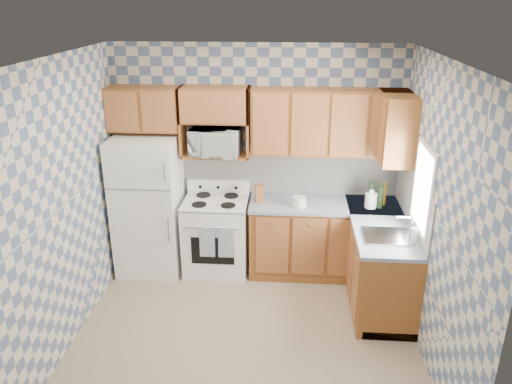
# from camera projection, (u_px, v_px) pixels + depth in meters

# --- Properties ---
(floor) EXTENTS (3.40, 3.40, 0.00)m
(floor) POSITION_uv_depth(u_px,v_px,m) (246.00, 334.00, 5.03)
(floor) COLOR #89735A
(floor) RESTS_ON ground
(back_wall) EXTENTS (3.40, 0.02, 2.70)m
(back_wall) POSITION_uv_depth(u_px,v_px,m) (257.00, 158.00, 6.02)
(back_wall) COLOR slate
(back_wall) RESTS_ON ground
(right_wall) EXTENTS (0.02, 3.20, 2.70)m
(right_wall) POSITION_uv_depth(u_px,v_px,m) (435.00, 218.00, 4.42)
(right_wall) COLOR slate
(right_wall) RESTS_ON ground
(backsplash_back) EXTENTS (2.60, 0.02, 0.56)m
(backsplash_back) POSITION_uv_depth(u_px,v_px,m) (290.00, 171.00, 6.04)
(backsplash_back) COLOR silver
(backsplash_back) RESTS_ON back_wall
(backsplash_right) EXTENTS (0.02, 1.60, 0.56)m
(backsplash_right) POSITION_uv_depth(u_px,v_px,m) (412.00, 199.00, 5.22)
(backsplash_right) COLOR silver
(backsplash_right) RESTS_ON right_wall
(refrigerator) EXTENTS (0.75, 0.70, 1.68)m
(refrigerator) POSITION_uv_depth(u_px,v_px,m) (149.00, 206.00, 5.97)
(refrigerator) COLOR white
(refrigerator) RESTS_ON floor
(stove_body) EXTENTS (0.76, 0.65, 0.90)m
(stove_body) POSITION_uv_depth(u_px,v_px,m) (217.00, 236.00, 6.08)
(stove_body) COLOR white
(stove_body) RESTS_ON floor
(cooktop) EXTENTS (0.76, 0.65, 0.02)m
(cooktop) POSITION_uv_depth(u_px,v_px,m) (216.00, 202.00, 5.91)
(cooktop) COLOR silver
(cooktop) RESTS_ON stove_body
(backguard) EXTENTS (0.76, 0.08, 0.17)m
(backguard) POSITION_uv_depth(u_px,v_px,m) (219.00, 186.00, 6.13)
(backguard) COLOR white
(backguard) RESTS_ON cooktop
(dish_towel_left) EXTENTS (0.18, 0.02, 0.37)m
(dish_towel_left) POSITION_uv_depth(u_px,v_px,m) (207.00, 242.00, 5.73)
(dish_towel_left) COLOR navy
(dish_towel_left) RESTS_ON stove_body
(dish_towel_right) EXTENTS (0.18, 0.02, 0.37)m
(dish_towel_right) POSITION_uv_depth(u_px,v_px,m) (226.00, 243.00, 5.71)
(dish_towel_right) COLOR navy
(dish_towel_right) RESTS_ON stove_body
(base_cabinets_back) EXTENTS (1.75, 0.60, 0.88)m
(base_cabinets_back) POSITION_uv_depth(u_px,v_px,m) (323.00, 239.00, 6.02)
(base_cabinets_back) COLOR brown
(base_cabinets_back) RESTS_ON floor
(base_cabinets_right) EXTENTS (0.60, 1.60, 0.88)m
(base_cabinets_right) POSITION_uv_depth(u_px,v_px,m) (378.00, 262.00, 5.51)
(base_cabinets_right) COLOR brown
(base_cabinets_right) RESTS_ON floor
(countertop_back) EXTENTS (1.77, 0.63, 0.04)m
(countertop_back) POSITION_uv_depth(u_px,v_px,m) (325.00, 204.00, 5.84)
(countertop_back) COLOR slate
(countertop_back) RESTS_ON base_cabinets_back
(countertop_right) EXTENTS (0.63, 1.60, 0.04)m
(countertop_right) POSITION_uv_depth(u_px,v_px,m) (381.00, 224.00, 5.35)
(countertop_right) COLOR slate
(countertop_right) RESTS_ON base_cabinets_right
(upper_cabinets_back) EXTENTS (1.75, 0.33, 0.74)m
(upper_cabinets_back) POSITION_uv_depth(u_px,v_px,m) (329.00, 122.00, 5.62)
(upper_cabinets_back) COLOR brown
(upper_cabinets_back) RESTS_ON back_wall
(upper_cabinets_fridge) EXTENTS (0.82, 0.33, 0.50)m
(upper_cabinets_fridge) POSITION_uv_depth(u_px,v_px,m) (144.00, 109.00, 5.72)
(upper_cabinets_fridge) COLOR brown
(upper_cabinets_fridge) RESTS_ON back_wall
(upper_cabinets_right) EXTENTS (0.33, 0.70, 0.74)m
(upper_cabinets_right) POSITION_uv_depth(u_px,v_px,m) (396.00, 127.00, 5.40)
(upper_cabinets_right) COLOR brown
(upper_cabinets_right) RESTS_ON right_wall
(microwave_shelf) EXTENTS (0.80, 0.33, 0.03)m
(microwave_shelf) POSITION_uv_depth(u_px,v_px,m) (216.00, 155.00, 5.86)
(microwave_shelf) COLOR brown
(microwave_shelf) RESTS_ON back_wall
(microwave) EXTENTS (0.60, 0.43, 0.31)m
(microwave) POSITION_uv_depth(u_px,v_px,m) (216.00, 142.00, 5.76)
(microwave) COLOR white
(microwave) RESTS_ON microwave_shelf
(sink) EXTENTS (0.48, 0.40, 0.03)m
(sink) POSITION_uv_depth(u_px,v_px,m) (388.00, 237.00, 5.01)
(sink) COLOR #B7B7BC
(sink) RESTS_ON countertop_right
(window) EXTENTS (0.02, 0.66, 0.86)m
(window) POSITION_uv_depth(u_px,v_px,m) (423.00, 189.00, 4.80)
(window) COLOR silver
(window) RESTS_ON right_wall
(bottle_0) EXTENTS (0.06, 0.06, 0.29)m
(bottle_0) POSITION_uv_depth(u_px,v_px,m) (371.00, 194.00, 5.71)
(bottle_0) COLOR black
(bottle_0) RESTS_ON countertop_back
(bottle_1) EXTENTS (0.06, 0.06, 0.27)m
(bottle_1) POSITION_uv_depth(u_px,v_px,m) (380.00, 197.00, 5.66)
(bottle_1) COLOR black
(bottle_1) RESTS_ON countertop_back
(bottle_2) EXTENTS (0.06, 0.06, 0.25)m
(bottle_2) POSITION_uv_depth(u_px,v_px,m) (383.00, 194.00, 5.75)
(bottle_2) COLOR #623F09
(bottle_2) RESTS_ON countertop_back
(knife_block) EXTENTS (0.12, 0.12, 0.21)m
(knife_block) POSITION_uv_depth(u_px,v_px,m) (259.00, 193.00, 5.83)
(knife_block) COLOR brown
(knife_block) RESTS_ON countertop_back
(electric_kettle) EXTENTS (0.13, 0.13, 0.17)m
(electric_kettle) POSITION_uv_depth(u_px,v_px,m) (371.00, 200.00, 5.68)
(electric_kettle) COLOR white
(electric_kettle) RESTS_ON countertop_back
(food_containers) EXTENTS (0.17, 0.17, 0.11)m
(food_containers) POSITION_uv_depth(u_px,v_px,m) (299.00, 202.00, 5.73)
(food_containers) COLOR silver
(food_containers) RESTS_ON countertop_back
(soap_bottle) EXTENTS (0.06, 0.06, 0.17)m
(soap_bottle) POSITION_uv_depth(u_px,v_px,m) (414.00, 236.00, 4.85)
(soap_bottle) COLOR silver
(soap_bottle) RESTS_ON countertop_right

